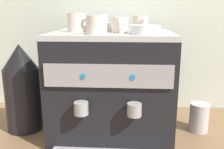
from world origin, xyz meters
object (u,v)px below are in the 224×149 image
(ceramic_cup_5, at_px, (141,24))
(ceramic_bowl_1, at_px, (114,27))
(ceramic_bowl_0, at_px, (145,30))
(ceramic_cup_2, at_px, (120,25))
(ceramic_cup_3, at_px, (94,25))
(milk_pitcher, at_px, (199,117))
(espresso_machine, at_px, (112,83))
(ceramic_cup_4, at_px, (99,25))
(ceramic_cup_0, at_px, (101,22))
(coffee_grinder, at_px, (22,88))
(ceramic_cup_1, at_px, (77,22))

(ceramic_cup_5, relative_size, ceramic_bowl_1, 1.08)
(ceramic_cup_5, height_order, ceramic_bowl_0, ceramic_cup_5)
(ceramic_cup_2, distance_m, ceramic_bowl_0, 0.13)
(ceramic_cup_3, xyz_separation_m, milk_pitcher, (0.49, 0.15, -0.45))
(ceramic_bowl_0, bearing_deg, espresso_machine, 139.86)
(ceramic_cup_2, relative_size, ceramic_bowl_0, 0.88)
(espresso_machine, height_order, ceramic_bowl_1, ceramic_bowl_1)
(ceramic_bowl_0, bearing_deg, ceramic_cup_2, 145.70)
(espresso_machine, relative_size, ceramic_cup_3, 5.52)
(ceramic_cup_3, xyz_separation_m, ceramic_cup_4, (0.01, 0.09, -0.01))
(ceramic_bowl_1, bearing_deg, ceramic_cup_5, -30.15)
(ceramic_cup_0, xyz_separation_m, ceramic_cup_2, (0.10, -0.20, -0.01))
(ceramic_cup_5, bearing_deg, ceramic_cup_4, -166.44)
(ceramic_cup_5, distance_m, ceramic_bowl_1, 0.14)
(ceramic_cup_0, distance_m, ceramic_bowl_1, 0.12)
(ceramic_cup_4, bearing_deg, coffee_grinder, 175.84)
(milk_pitcher, bearing_deg, coffee_grinder, -177.75)
(ceramic_cup_0, relative_size, ceramic_cup_1, 0.85)
(ceramic_cup_0, height_order, ceramic_bowl_1, ceramic_cup_0)
(espresso_machine, xyz_separation_m, ceramic_bowl_0, (0.14, -0.12, 0.26))
(ceramic_bowl_0, relative_size, milk_pitcher, 0.90)
(ceramic_cup_2, distance_m, ceramic_cup_4, 0.09)
(ceramic_cup_3, bearing_deg, espresso_machine, 67.09)
(ceramic_cup_2, distance_m, milk_pitcher, 0.59)
(ceramic_cup_0, height_order, ceramic_cup_2, ceramic_cup_0)
(ceramic_cup_5, relative_size, milk_pitcher, 0.75)
(milk_pitcher, bearing_deg, ceramic_bowl_1, 172.82)
(ceramic_cup_0, xyz_separation_m, ceramic_bowl_0, (0.21, -0.28, -0.02))
(ceramic_cup_1, bearing_deg, ceramic_cup_0, 63.83)
(ceramic_cup_3, bearing_deg, ceramic_bowl_1, 71.53)
(ceramic_bowl_0, bearing_deg, ceramic_cup_1, 162.07)
(milk_pitcher, bearing_deg, ceramic_cup_0, 163.36)
(coffee_grinder, relative_size, milk_pitcher, 3.04)
(espresso_machine, distance_m, ceramic_cup_1, 0.32)
(ceramic_cup_2, distance_m, ceramic_cup_5, 0.10)
(ceramic_cup_0, relative_size, ceramic_bowl_1, 1.07)
(ceramic_cup_5, xyz_separation_m, coffee_grinder, (-0.56, -0.02, -0.31))
(ceramic_cup_4, relative_size, ceramic_bowl_0, 0.84)
(coffee_grinder, bearing_deg, ceramic_cup_1, 0.02)
(ceramic_bowl_0, height_order, milk_pitcher, ceramic_bowl_0)
(espresso_machine, bearing_deg, ceramic_cup_1, -171.08)
(espresso_machine, bearing_deg, ceramic_cup_5, -3.54)
(espresso_machine, distance_m, ceramic_cup_3, 0.32)
(espresso_machine, relative_size, ceramic_cup_4, 5.32)
(ceramic_bowl_1, bearing_deg, ceramic_cup_2, -75.28)
(espresso_machine, relative_size, ceramic_cup_1, 4.59)
(ceramic_cup_1, height_order, ceramic_cup_3, ceramic_cup_1)
(ceramic_cup_4, xyz_separation_m, ceramic_cup_5, (0.18, 0.04, 0.00))
(ceramic_cup_5, xyz_separation_m, milk_pitcher, (0.30, 0.02, -0.45))
(ceramic_cup_1, distance_m, ceramic_cup_5, 0.28)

